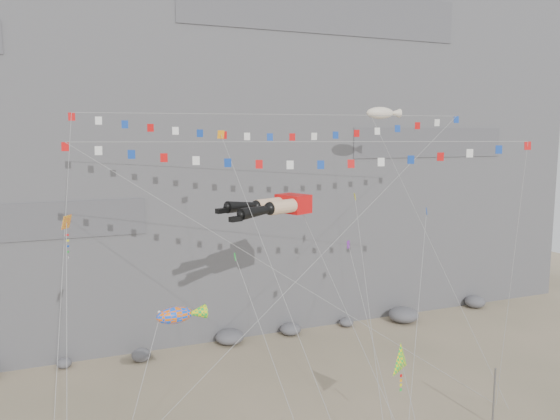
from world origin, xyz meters
name	(u,v)px	position (x,y,z in m)	size (l,w,h in m)	color
cliff	(187,78)	(0.00, 32.00, 25.00)	(80.00, 28.00, 50.00)	slate
talus_boulders	(230,337)	(0.00, 17.00, 0.60)	(60.00, 3.00, 1.20)	#5C5C61
anchor_pole_right	(494,397)	(11.87, -2.90, 1.95)	(0.12, 0.12, 3.90)	slate
legs_kite	(273,206)	(0.24, 6.62, 13.84)	(7.60, 17.13, 20.92)	red
flag_banner_upper	(281,115)	(2.02, 9.62, 20.28)	(31.68, 14.70, 29.29)	red
flag_banner_lower	(306,142)	(1.18, 3.28, 18.34)	(28.60, 8.62, 22.79)	red
harlequin_kite	(67,224)	(-13.31, 3.29, 13.94)	(1.66, 8.19, 15.78)	red
fish_windsock	(174,316)	(-7.93, 1.07, 8.69)	(6.69, 6.73, 11.61)	orange
delta_kite	(402,362)	(5.10, -2.29, 5.18)	(3.60, 7.76, 8.91)	yellow
blimp_windsock	(380,114)	(12.19, 12.05, 20.59)	(4.15, 14.57, 24.92)	#F4E4C9
small_kite_a	(223,139)	(-3.05, 7.71, 18.50)	(4.06, 14.24, 23.42)	orange
small_kite_b	(349,247)	(5.43, 5.04, 10.83)	(3.22, 12.33, 16.17)	purple
small_kite_c	(237,261)	(-3.75, 2.55, 11.13)	(2.40, 9.69, 14.68)	green
small_kite_d	(355,200)	(8.10, 8.92, 13.64)	(7.45, 17.03, 22.50)	yellow
small_kite_e	(426,215)	(10.59, 3.14, 13.10)	(7.77, 8.94, 17.25)	#123BA4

